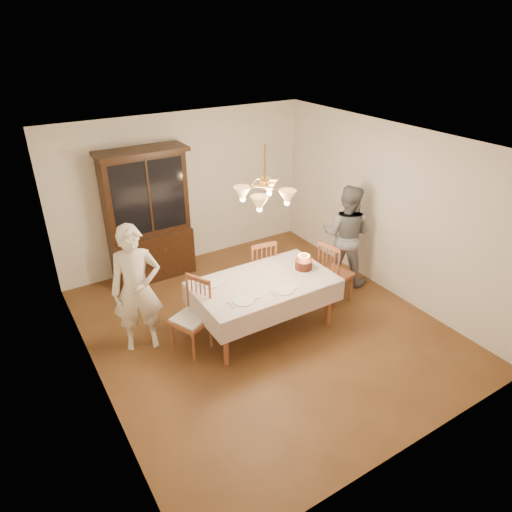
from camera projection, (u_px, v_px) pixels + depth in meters
ground at (263, 327)px, 6.47m from camera, size 5.00×5.00×0.00m
room_shell at (264, 225)px, 5.74m from camera, size 5.00×5.00×5.00m
dining_table at (264, 286)px, 6.16m from camera, size 1.90×1.10×0.76m
china_hutch at (148, 218)px, 7.33m from camera, size 1.38×0.54×2.16m
chair_far_side at (259, 271)px, 7.00m from camera, size 0.49×0.47×1.00m
chair_left_end at (191, 320)px, 5.85m from camera, size 0.57×0.57×1.00m
chair_right_end at (335, 275)px, 6.91m from camera, size 0.49×0.51×1.00m
elderly_woman at (137, 289)px, 5.73m from camera, size 0.72×0.58×1.73m
adult_in_grey at (346, 235)px, 7.28m from camera, size 0.98×1.02×1.65m
birthday_cake at (304, 265)px, 6.38m from camera, size 0.30×0.30×0.23m
place_setting_near_left at (244, 300)px, 5.69m from camera, size 0.41×0.27×0.02m
place_setting_near_right at (285, 290)px, 5.91m from camera, size 0.39×0.25×0.02m
place_setting_far_left at (212, 283)px, 6.06m from camera, size 0.40×0.26×0.02m
chandelier at (265, 195)px, 5.56m from camera, size 0.62×0.62×0.73m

